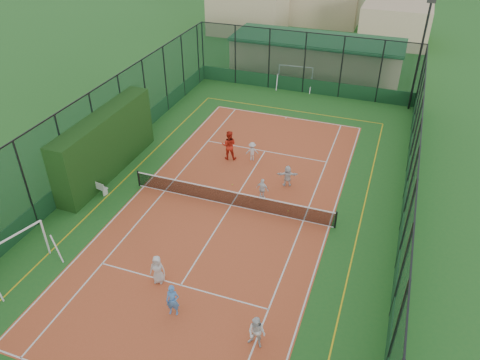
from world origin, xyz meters
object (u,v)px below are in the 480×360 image
object	(u,v)px
child_far_right	(262,189)
child_far_back	(287,176)
floodlight_ne	(419,57)
child_near_mid	(173,300)
child_near_left	(158,269)
futsal_goal_far	(295,77)
futsal_goal_near	(16,255)
child_far_left	(252,151)
coach	(229,145)
white_bench	(96,185)
clubhouse	(316,55)
child_near_right	(257,333)

from	to	relation	value
child_far_right	child_far_back	world-z (taller)	child_far_back
floodlight_ne	child_near_mid	distance (m)	26.07
floodlight_ne	child_near_left	xyz separation A→B (m)	(-9.63, -23.10, -3.38)
futsal_goal_far	child_far_right	distance (m)	16.64
futsal_goal_near	floodlight_ne	bearing A→B (deg)	-15.68
futsal_goal_far	futsal_goal_near	bearing A→B (deg)	-109.00
futsal_goal_near	child_far_left	xyz separation A→B (m)	(6.93, 13.12, -0.37)
child_near_left	child_far_right	xyz separation A→B (m)	(2.47, 7.70, -0.07)
child_far_back	coach	size ratio (longest dim) A/B	0.68
child_near_left	child_far_right	distance (m)	8.09
child_near_mid	floodlight_ne	bearing A→B (deg)	58.47
child_far_left	coach	size ratio (longest dim) A/B	0.64
white_bench	futsal_goal_far	size ratio (longest dim) A/B	0.52
floodlight_ne	futsal_goal_far	size ratio (longest dim) A/B	2.81
white_bench	floodlight_ne	bearing A→B (deg)	58.92
white_bench	child_far_back	size ratio (longest dim) A/B	1.15
child_far_back	coach	bearing A→B (deg)	-40.45
clubhouse	child_near_left	distance (m)	28.53
white_bench	child_far_right	bearing A→B (deg)	26.81
child_near_mid	child_far_left	bearing A→B (deg)	80.80
clubhouse	floodlight_ne	bearing A→B (deg)	-32.12
clubhouse	child_far_left	xyz separation A→B (m)	(-0.46, -16.95, -0.94)
white_bench	child_near_mid	xyz separation A→B (m)	(8.23, -6.57, 0.35)
futsal_goal_near	futsal_goal_far	world-z (taller)	futsal_goal_near
clubhouse	futsal_goal_near	xyz separation A→B (m)	(-7.38, -30.07, -0.57)
child_near_mid	child_near_right	distance (m)	3.77
clubhouse	futsal_goal_far	size ratio (longest dim) A/B	5.17
floodlight_ne	futsal_goal_near	world-z (taller)	floodlight_ne
futsal_goal_near	futsal_goal_far	size ratio (longest dim) A/B	1.06
white_bench	futsal_goal_far	bearing A→B (deg)	81.23
child_near_right	child_far_left	xyz separation A→B (m)	(-4.64, 13.33, -0.13)
white_bench	child_far_right	world-z (taller)	child_far_right
child_near_left	clubhouse	bearing A→B (deg)	77.08
futsal_goal_far	child_far_left	bearing A→B (deg)	-93.02
child_near_left	child_near_right	bearing A→B (deg)	-29.64
child_far_right	coach	distance (m)	4.89
futsal_goal_near	child_near_right	size ratio (longest dim) A/B	2.06
child_near_right	child_far_left	distance (m)	14.12
coach	futsal_goal_near	bearing A→B (deg)	53.16
clubhouse	child_near_right	size ratio (longest dim) A/B	10.02
child_far_back	coach	xyz separation A→B (m)	(-4.33, 1.76, 0.31)
futsal_goal_far	child_near_right	bearing A→B (deg)	-83.79
floodlight_ne	child_near_left	world-z (taller)	floodlight_ne
futsal_goal_near	child_far_right	xyz separation A→B (m)	(8.82, 9.27, -0.34)
child_near_mid	clubhouse	bearing A→B (deg)	77.71
coach	child_far_back	bearing A→B (deg)	144.13
futsal_goal_near	child_near_right	xyz separation A→B (m)	(11.57, -0.21, -0.24)
child_near_mid	child_far_right	size ratio (longest dim) A/B	1.18
floodlight_ne	child_near_mid	size ratio (longest dim) A/B	5.35
floodlight_ne	child_near_mid	xyz separation A→B (m)	(-8.17, -24.53, -3.34)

